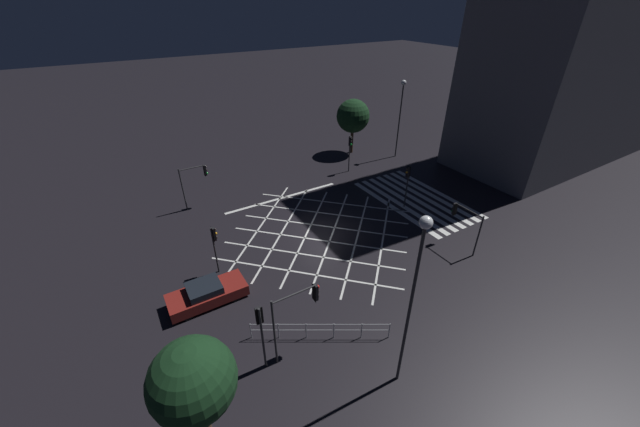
{
  "coord_description": "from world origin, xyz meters",
  "views": [
    {
      "loc": [
        -19.35,
        11.76,
        15.67
      ],
      "look_at": [
        0.0,
        0.0,
        1.74
      ],
      "focal_mm": 20.0,
      "sensor_mm": 36.0,
      "label": 1
    }
  ],
  "objects_px": {
    "street_lamp_east": "(415,280)",
    "street_tree_far": "(193,381)",
    "traffic_light_median_north": "(215,241)",
    "street_lamp_west": "(401,104)",
    "waiting_car": "(207,293)",
    "street_tree_near": "(353,116)",
    "traffic_light_nw_main": "(260,325)",
    "traffic_light_se_main": "(350,147)",
    "traffic_light_nw_cross": "(297,308)",
    "traffic_light_median_south": "(407,178)",
    "traffic_light_ne_cross": "(196,177)",
    "traffic_light_sw_main": "(464,218)"
  },
  "relations": [
    {
      "from": "traffic_light_nw_cross",
      "to": "traffic_light_median_south",
      "type": "relative_size",
      "value": 1.1
    },
    {
      "from": "street_lamp_east",
      "to": "waiting_car",
      "type": "distance_m",
      "value": 12.83
    },
    {
      "from": "traffic_light_sw_main",
      "to": "street_lamp_west",
      "type": "distance_m",
      "value": 17.37
    },
    {
      "from": "traffic_light_median_north",
      "to": "street_lamp_west",
      "type": "xyz_separation_m",
      "value": [
        9.02,
        -23.25,
        3.41
      ]
    },
    {
      "from": "street_tree_near",
      "to": "street_tree_far",
      "type": "height_order",
      "value": "street_tree_near"
    },
    {
      "from": "traffic_light_nw_main",
      "to": "street_tree_near",
      "type": "height_order",
      "value": "street_tree_near"
    },
    {
      "from": "street_tree_far",
      "to": "waiting_car",
      "type": "bearing_deg",
      "value": -15.52
    },
    {
      "from": "traffic_light_nw_cross",
      "to": "traffic_light_median_north",
      "type": "distance_m",
      "value": 8.38
    },
    {
      "from": "traffic_light_median_south",
      "to": "traffic_light_sw_main",
      "type": "height_order",
      "value": "traffic_light_median_south"
    },
    {
      "from": "street_lamp_west",
      "to": "traffic_light_nw_main",
      "type": "bearing_deg",
      "value": 125.85
    },
    {
      "from": "traffic_light_median_south",
      "to": "street_tree_near",
      "type": "relative_size",
      "value": 0.63
    },
    {
      "from": "traffic_light_median_north",
      "to": "traffic_light_nw_main",
      "type": "bearing_deg",
      "value": -92.13
    },
    {
      "from": "traffic_light_sw_main",
      "to": "traffic_light_se_main",
      "type": "xyz_separation_m",
      "value": [
        14.6,
        -0.63,
        0.32
      ]
    },
    {
      "from": "waiting_car",
      "to": "street_tree_near",
      "type": "bearing_deg",
      "value": 35.18
    },
    {
      "from": "traffic_light_median_north",
      "to": "street_lamp_west",
      "type": "distance_m",
      "value": 25.17
    },
    {
      "from": "traffic_light_se_main",
      "to": "traffic_light_median_north",
      "type": "bearing_deg",
      "value": -62.95
    },
    {
      "from": "traffic_light_median_north",
      "to": "street_lamp_east",
      "type": "distance_m",
      "value": 13.46
    },
    {
      "from": "traffic_light_se_main",
      "to": "waiting_car",
      "type": "distance_m",
      "value": 20.88
    },
    {
      "from": "traffic_light_nw_cross",
      "to": "traffic_light_ne_cross",
      "type": "xyz_separation_m",
      "value": [
        17.41,
        0.25,
        -0.3
      ]
    },
    {
      "from": "street_lamp_east",
      "to": "street_tree_far",
      "type": "bearing_deg",
      "value": 78.12
    },
    {
      "from": "traffic_light_median_north",
      "to": "street_tree_far",
      "type": "bearing_deg",
      "value": -109.71
    },
    {
      "from": "traffic_light_median_north",
      "to": "waiting_car",
      "type": "relative_size",
      "value": 0.76
    },
    {
      "from": "traffic_light_nw_cross",
      "to": "traffic_light_median_south",
      "type": "bearing_deg",
      "value": 29.24
    },
    {
      "from": "traffic_light_nw_main",
      "to": "waiting_car",
      "type": "bearing_deg",
      "value": 11.61
    },
    {
      "from": "traffic_light_ne_cross",
      "to": "street_lamp_east",
      "type": "distance_m",
      "value": 21.76
    },
    {
      "from": "street_tree_near",
      "to": "traffic_light_ne_cross",
      "type": "bearing_deg",
      "value": 100.43
    },
    {
      "from": "traffic_light_median_south",
      "to": "street_tree_far",
      "type": "xyz_separation_m",
      "value": [
        -10.23,
        19.88,
        1.39
      ]
    },
    {
      "from": "street_lamp_west",
      "to": "waiting_car",
      "type": "bearing_deg",
      "value": 114.63
    },
    {
      "from": "traffic_light_nw_cross",
      "to": "street_tree_near",
      "type": "relative_size",
      "value": 0.69
    },
    {
      "from": "traffic_light_nw_cross",
      "to": "street_lamp_east",
      "type": "bearing_deg",
      "value": -49.05
    },
    {
      "from": "traffic_light_ne_cross",
      "to": "waiting_car",
      "type": "distance_m",
      "value": 12.02
    },
    {
      "from": "traffic_light_median_north",
      "to": "traffic_light_nw_cross",
      "type": "bearing_deg",
      "value": -79.52
    },
    {
      "from": "traffic_light_se_main",
      "to": "street_lamp_east",
      "type": "height_order",
      "value": "street_lamp_east"
    },
    {
      "from": "street_lamp_west",
      "to": "street_tree_far",
      "type": "relative_size",
      "value": 1.45
    },
    {
      "from": "street_lamp_west",
      "to": "street_tree_near",
      "type": "distance_m",
      "value": 5.32
    },
    {
      "from": "traffic_light_ne_cross",
      "to": "traffic_light_sw_main",
      "type": "distance_m",
      "value": 21.15
    },
    {
      "from": "street_tree_near",
      "to": "street_tree_far",
      "type": "distance_m",
      "value": 32.62
    },
    {
      "from": "traffic_light_nw_cross",
      "to": "traffic_light_se_main",
      "type": "height_order",
      "value": "traffic_light_nw_cross"
    },
    {
      "from": "traffic_light_nw_main",
      "to": "traffic_light_se_main",
      "type": "height_order",
      "value": "traffic_light_nw_main"
    },
    {
      "from": "traffic_light_sw_main",
      "to": "street_tree_near",
      "type": "bearing_deg",
      "value": -11.82
    },
    {
      "from": "traffic_light_nw_main",
      "to": "street_lamp_west",
      "type": "relative_size",
      "value": 0.47
    },
    {
      "from": "traffic_light_median_north",
      "to": "street_tree_far",
      "type": "distance_m",
      "value": 10.97
    },
    {
      "from": "street_tree_near",
      "to": "traffic_light_median_south",
      "type": "bearing_deg",
      "value": 164.67
    },
    {
      "from": "traffic_light_sw_main",
      "to": "street_lamp_west",
      "type": "height_order",
      "value": "street_lamp_west"
    },
    {
      "from": "traffic_light_median_south",
      "to": "street_tree_far",
      "type": "height_order",
      "value": "street_tree_far"
    },
    {
      "from": "traffic_light_median_south",
      "to": "traffic_light_se_main",
      "type": "xyz_separation_m",
      "value": [
        8.34,
        -0.14,
        -0.0
      ]
    },
    {
      "from": "traffic_light_se_main",
      "to": "street_tree_far",
      "type": "height_order",
      "value": "street_tree_far"
    },
    {
      "from": "traffic_light_nw_cross",
      "to": "waiting_car",
      "type": "height_order",
      "value": "traffic_light_nw_cross"
    },
    {
      "from": "traffic_light_nw_cross",
      "to": "waiting_car",
      "type": "bearing_deg",
      "value": 116.83
    },
    {
      "from": "traffic_light_nw_cross",
      "to": "traffic_light_sw_main",
      "type": "height_order",
      "value": "traffic_light_nw_cross"
    }
  ]
}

